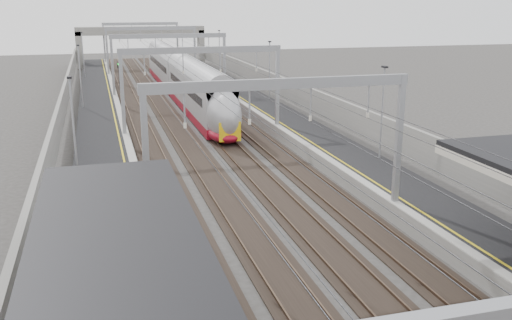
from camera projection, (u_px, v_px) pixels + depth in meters
platform_left at (102, 133)px, 47.33m from camera, size 4.00×120.00×1.00m
platform_right at (285, 122)px, 51.52m from camera, size 4.00×120.00×1.00m
tracks at (197, 132)px, 49.55m from camera, size 11.40×140.00×0.20m
overhead_line at (183, 55)px, 54.05m from camera, size 13.00×140.00×6.60m
overbridge at (141, 36)px, 99.14m from camera, size 22.00×2.20×6.90m
wall_left at (60, 122)px, 46.20m from camera, size 0.30×120.00×3.20m
wall_right at (318, 108)px, 52.06m from camera, size 0.30×120.00×3.20m
train at (184, 82)px, 65.24m from camera, size 2.73×49.75×4.32m
signal_green at (119, 71)px, 73.74m from camera, size 0.32×0.32×3.48m
signal_red_near at (183, 69)px, 76.05m from camera, size 0.32×0.32×3.48m
signal_red_far at (200, 69)px, 76.01m from camera, size 0.32×0.32×3.48m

